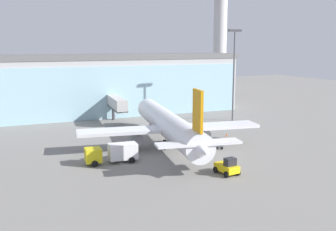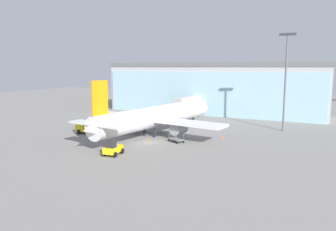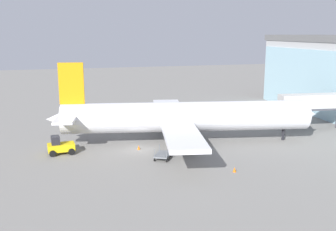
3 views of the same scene
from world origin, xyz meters
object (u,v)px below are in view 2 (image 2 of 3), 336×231
at_px(pushback_tug, 113,149).
at_px(safety_cone_wingtip, 222,137).
at_px(airplane, 156,117).
at_px(apron_light_mast, 286,74).
at_px(baggage_cart, 176,139).
at_px(safety_cone_nose, 148,141).
at_px(jet_bridge, 188,102).
at_px(catering_truck, 94,127).

distance_m(pushback_tug, safety_cone_wingtip, 21.50).
bearing_deg(airplane, apron_light_mast, -47.13).
xyz_separation_m(apron_light_mast, baggage_cart, (-16.11, -18.29, -11.08)).
bearing_deg(safety_cone_nose, airplane, 103.91).
bearing_deg(safety_cone_nose, safety_cone_wingtip, 36.70).
distance_m(apron_light_mast, pushback_tug, 38.37).
xyz_separation_m(jet_bridge, pushback_tug, (2.29, -38.07, -3.14)).
height_order(safety_cone_nose, safety_cone_wingtip, same).
relative_size(apron_light_mast, catering_truck, 2.62).
bearing_deg(airplane, safety_cone_wingtip, -71.13).
bearing_deg(apron_light_mast, jet_bridge, 161.20).
xyz_separation_m(airplane, pushback_tug, (0.68, -16.12, -2.56)).
xyz_separation_m(catering_truck, baggage_cart, (17.08, 0.54, -0.97)).
bearing_deg(pushback_tug, apron_light_mast, -40.09).
xyz_separation_m(jet_bridge, baggage_cart, (7.68, -26.39, -3.62)).
distance_m(apron_light_mast, catering_truck, 39.48).
distance_m(jet_bridge, catering_truck, 28.65).
bearing_deg(safety_cone_wingtip, jet_bridge, 125.13).
height_order(jet_bridge, airplane, airplane).
height_order(pushback_tug, safety_cone_wingtip, pushback_tug).
bearing_deg(jet_bridge, airplane, -169.05).
bearing_deg(apron_light_mast, pushback_tug, -125.64).
height_order(jet_bridge, pushback_tug, jet_bridge).
distance_m(baggage_cart, safety_cone_wingtip, 9.01).
distance_m(catering_truck, safety_cone_wingtip, 24.58).
bearing_deg(safety_cone_wingtip, safety_cone_nose, -143.30).
relative_size(jet_bridge, safety_cone_wingtip, 20.69).
xyz_separation_m(baggage_cart, safety_cone_wingtip, (6.53, 6.21, -0.23)).
height_order(airplane, baggage_cart, airplane).
bearing_deg(safety_cone_wingtip, airplane, -172.02).
xyz_separation_m(apron_light_mast, safety_cone_nose, (-20.58, -20.28, -11.30)).
xyz_separation_m(baggage_cart, safety_cone_nose, (-4.47, -1.98, -0.23)).
xyz_separation_m(catering_truck, safety_cone_nose, (12.61, -1.44, -1.19)).
bearing_deg(baggage_cart, catering_truck, 31.42).
distance_m(airplane, safety_cone_wingtip, 13.12).
relative_size(apron_light_mast, airplane, 0.53).
xyz_separation_m(jet_bridge, safety_cone_wingtip, (14.20, -20.18, -3.84)).
height_order(jet_bridge, safety_cone_wingtip, jet_bridge).
bearing_deg(safety_cone_nose, pushback_tug, -95.38).
distance_m(baggage_cart, pushback_tug, 12.87).
height_order(apron_light_mast, pushback_tug, apron_light_mast).
distance_m(baggage_cart, safety_cone_nose, 4.89).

